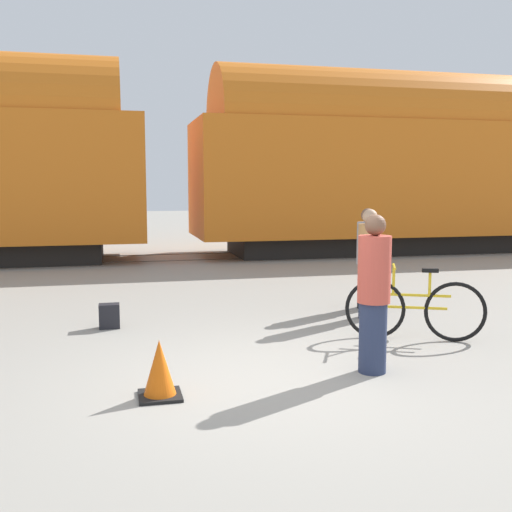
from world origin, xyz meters
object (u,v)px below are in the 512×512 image
(freight_train, at_px, (169,157))
(backpack, at_px, (109,316))
(traffic_cone, at_px, (160,371))
(bicycle_yellow, at_px, (415,309))
(person_in_grey, at_px, (367,259))
(person_in_red, at_px, (374,294))
(person_in_tan, at_px, (369,264))

(freight_train, distance_m, backpack, 8.47)
(traffic_cone, bearing_deg, bicycle_yellow, 22.11)
(backpack, distance_m, traffic_cone, 2.95)
(backpack, bearing_deg, freight_train, 78.77)
(person_in_grey, xyz_separation_m, traffic_cone, (-3.55, -3.35, -0.55))
(person_in_red, height_order, traffic_cone, person_in_red)
(person_in_red, bearing_deg, traffic_cone, 86.08)
(freight_train, distance_m, person_in_tan, 8.65)
(person_in_tan, bearing_deg, person_in_grey, 30.13)
(person_in_grey, bearing_deg, backpack, -33.77)
(freight_train, bearing_deg, traffic_cone, -95.78)
(person_in_grey, distance_m, traffic_cone, 4.91)
(person_in_tan, xyz_separation_m, traffic_cone, (-3.28, -2.68, -0.56))
(person_in_grey, height_order, person_in_tan, person_in_tan)
(freight_train, height_order, person_in_tan, freight_train)
(bicycle_yellow, distance_m, backpack, 4.12)
(bicycle_yellow, bearing_deg, person_in_grey, 83.82)
(person_in_red, bearing_deg, person_in_tan, -33.00)
(bicycle_yellow, bearing_deg, person_in_red, -134.20)
(backpack, bearing_deg, person_in_red, -44.35)
(person_in_red, xyz_separation_m, traffic_cone, (-2.25, -0.24, -0.59))
(person_in_red, distance_m, person_in_tan, 2.65)
(bicycle_yellow, relative_size, person_in_red, 0.97)
(person_in_tan, relative_size, backpack, 4.78)
(bicycle_yellow, bearing_deg, backpack, 157.77)
(person_in_grey, height_order, person_in_red, person_in_red)
(traffic_cone, bearing_deg, freight_train, 84.22)
(freight_train, xyz_separation_m, person_in_grey, (2.45, -7.48, -1.90))
(freight_train, height_order, person_in_red, freight_train)
(person_in_red, relative_size, backpack, 4.93)
(freight_train, bearing_deg, bicycle_yellow, -76.74)
(bicycle_yellow, relative_size, backpack, 4.79)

